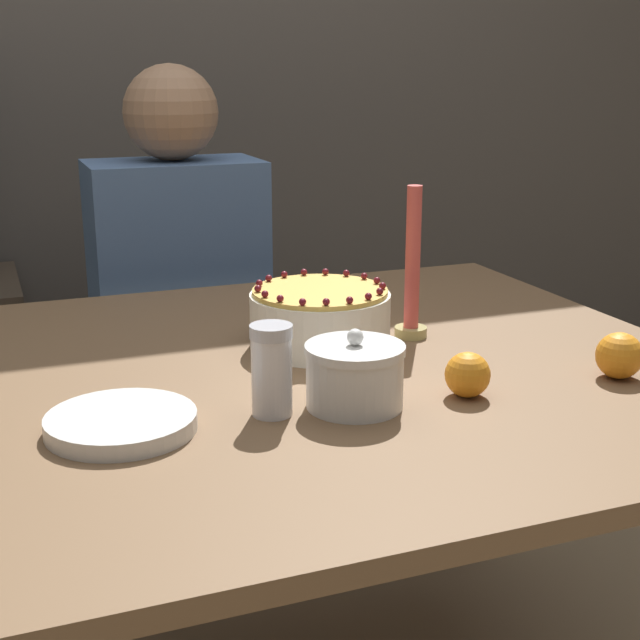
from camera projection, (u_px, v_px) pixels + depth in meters
name	position (u px, v px, depth m)	size (l,w,h in m)	color
wall_behind	(129.00, 41.00, 2.55)	(8.00, 0.05, 2.60)	#4C4742
dining_table	(295.00, 427.00, 1.47)	(1.35, 1.15, 0.77)	brown
cake	(320.00, 318.00, 1.53)	(0.24, 0.24, 0.11)	white
sugar_bowl	(355.00, 375.00, 1.26)	(0.14, 0.14, 0.12)	silver
sugar_shaker	(272.00, 370.00, 1.23)	(0.06, 0.06, 0.13)	white
plate_stack	(121.00, 423.00, 1.19)	(0.20, 0.20, 0.02)	silver
candle	(412.00, 277.00, 1.57)	(0.06, 0.06, 0.27)	tan
orange_fruit_0	(468.00, 375.00, 1.30)	(0.07, 0.07, 0.07)	orange
orange_fruit_1	(619.00, 356.00, 1.38)	(0.07, 0.07, 0.07)	orange
person_man_blue_shirt	(182.00, 357.00, 2.19)	(0.40, 0.34, 1.24)	#595960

